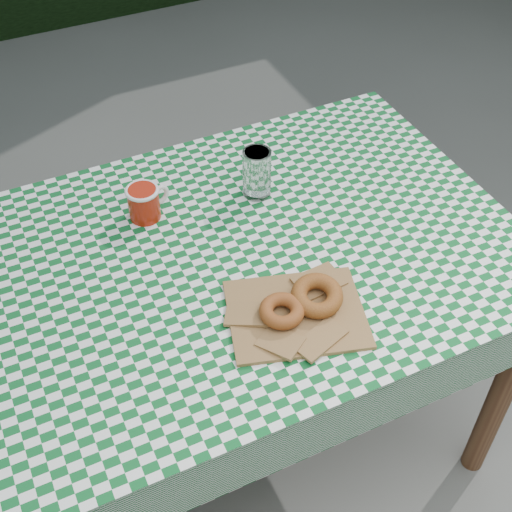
{
  "coord_description": "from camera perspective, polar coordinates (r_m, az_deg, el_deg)",
  "views": [
    {
      "loc": [
        -0.47,
        -0.91,
        1.82
      ],
      "look_at": [
        -0.02,
        0.03,
        0.79
      ],
      "focal_mm": 48.37,
      "sensor_mm": 36.0,
      "label": 1
    }
  ],
  "objects": [
    {
      "name": "paper_bag",
      "position": [
        1.39,
        3.36,
        -4.74
      ],
      "size": [
        0.32,
        0.28,
        0.01
      ],
      "primitive_type": "cube",
      "rotation": [
        0.0,
        0.0,
        -0.29
      ],
      "color": "#9A7443",
      "rests_on": "tablecloth"
    },
    {
      "name": "bagel_front",
      "position": [
        1.36,
        2.15,
        -4.56
      ],
      "size": [
        0.1,
        0.1,
        0.03
      ],
      "primitive_type": "torus",
      "rotation": [
        0.0,
        0.0,
        -0.14
      ],
      "color": "brown",
      "rests_on": "paper_bag"
    },
    {
      "name": "tablecloth",
      "position": [
        1.51,
        -2.15,
        0.02
      ],
      "size": [
        1.3,
        0.87,
        0.01
      ],
      "primitive_type": "cube",
      "rotation": [
        0.0,
        0.0,
        -0.0
      ],
      "color": "#0D5824",
      "rests_on": "table"
    },
    {
      "name": "drinking_glass",
      "position": [
        1.63,
        0.07,
        6.88
      ],
      "size": [
        0.07,
        0.07,
        0.12
      ],
      "primitive_type": "cylinder",
      "rotation": [
        0.0,
        0.0,
        -0.03
      ],
      "color": "white",
      "rests_on": "tablecloth"
    },
    {
      "name": "ground",
      "position": [
        2.08,
        0.96,
        -15.87
      ],
      "size": [
        60.0,
        60.0,
        0.0
      ],
      "primitive_type": "plane",
      "color": "#53534E",
      "rests_on": "ground"
    },
    {
      "name": "coffee_mug",
      "position": [
        1.6,
        -9.27,
        4.33
      ],
      "size": [
        0.18,
        0.18,
        0.08
      ],
      "primitive_type": null,
      "rotation": [
        0.0,
        0.0,
        0.29
      ],
      "color": "#9F1C0A",
      "rests_on": "tablecloth"
    },
    {
      "name": "table",
      "position": [
        1.8,
        -1.83,
        -8.56
      ],
      "size": [
        1.28,
        0.85,
        0.75
      ],
      "primitive_type": "cube",
      "rotation": [
        0.0,
        0.0,
        -0.0
      ],
      "color": "#562F1D",
      "rests_on": "ground"
    },
    {
      "name": "bagel_back",
      "position": [
        1.39,
        5.06,
        -3.29
      ],
      "size": [
        0.14,
        0.14,
        0.03
      ],
      "primitive_type": "torus",
      "rotation": [
        0.0,
        0.0,
        -0.48
      ],
      "color": "brown",
      "rests_on": "paper_bag"
    }
  ]
}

